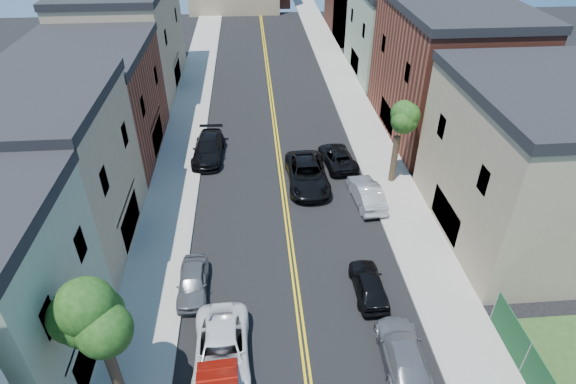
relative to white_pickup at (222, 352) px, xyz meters
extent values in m
cube|color=gray|center=(-4.10, 24.33, -0.68)|extent=(3.20, 100.00, 0.15)
cube|color=gray|center=(11.70, 24.33, -0.68)|extent=(3.20, 100.00, 0.15)
cube|color=gray|center=(-2.35, 24.33, -0.68)|extent=(0.30, 100.00, 0.15)
cube|color=gray|center=(9.95, 24.33, -0.68)|extent=(0.30, 100.00, 0.15)
cube|color=#998466|center=(-10.20, 9.33, 3.74)|extent=(9.00, 10.00, 9.00)
cube|color=brown|center=(-10.20, 20.33, 3.24)|extent=(9.00, 12.00, 8.00)
cube|color=#998466|center=(-10.20, 34.33, 3.99)|extent=(9.00, 16.00, 9.50)
cube|color=#998466|center=(17.80, 8.33, 3.74)|extent=(9.00, 12.00, 9.00)
cube|color=brown|center=(17.80, 22.33, 4.24)|extent=(9.00, 14.00, 10.00)
cube|color=gray|center=(17.80, 36.33, 3.49)|extent=(9.00, 12.00, 8.50)
cylinder|color=#322519|center=(-4.10, -1.67, 1.37)|extent=(0.44, 0.44, 3.96)
sphere|color=#12330E|center=(-4.10, -1.67, 5.69)|extent=(5.20, 5.20, 5.20)
sphere|color=#12330E|center=(-3.58, -2.06, 6.73)|extent=(3.90, 3.90, 3.90)
sphere|color=#12330E|center=(-4.62, -1.15, 5.17)|extent=(3.64, 3.64, 3.64)
cylinder|color=#322519|center=(11.70, 14.33, 1.15)|extent=(0.44, 0.44, 3.52)
sphere|color=#12330E|center=(11.70, 14.33, 4.89)|extent=(4.40, 4.40, 4.40)
sphere|color=#12330E|center=(12.14, 14.00, 5.77)|extent=(3.30, 3.30, 3.30)
sphere|color=#12330E|center=(11.26, 14.77, 4.45)|extent=(3.08, 3.08, 3.08)
imported|color=white|center=(0.00, 0.00, 0.00)|extent=(2.63, 5.51, 1.52)
imported|color=#575A5E|center=(-1.70, 4.60, -0.09)|extent=(1.61, 3.93, 1.34)
imported|color=black|center=(-1.70, 18.94, 0.04)|extent=(2.51, 5.60, 1.59)
imported|color=slate|center=(8.17, -0.69, -0.08)|extent=(2.09, 4.75, 1.36)
imported|color=black|center=(7.60, 3.69, -0.09)|extent=(1.60, 3.94, 1.34)
imported|color=#B1B4B9|center=(9.30, 11.92, -0.01)|extent=(1.94, 4.64, 1.49)
imported|color=black|center=(8.20, 17.08, -0.11)|extent=(2.78, 4.95, 1.31)
imported|color=black|center=(5.56, 14.50, 0.08)|extent=(2.85, 6.07, 1.68)
camera|label=1|loc=(1.90, -13.56, 17.95)|focal=29.26mm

